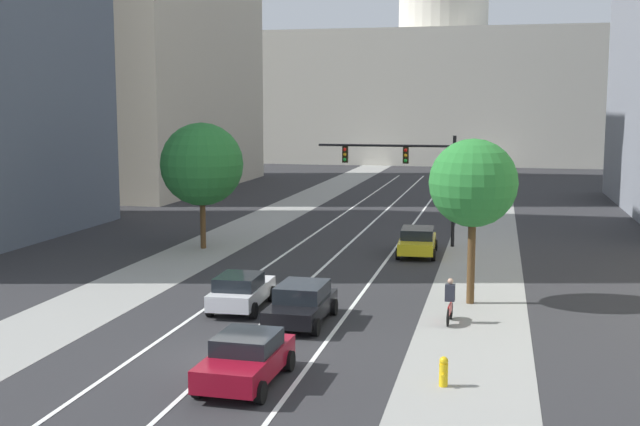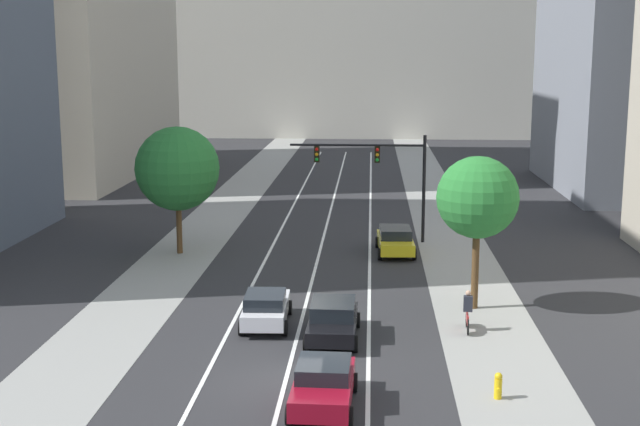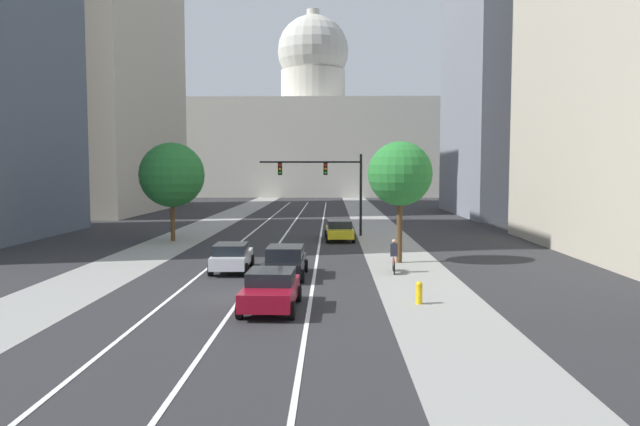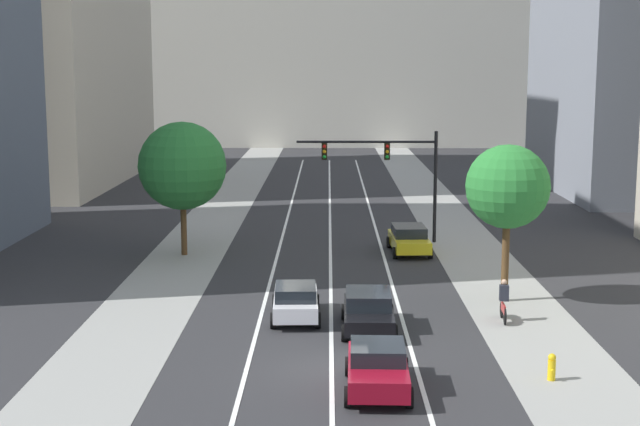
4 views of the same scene
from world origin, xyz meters
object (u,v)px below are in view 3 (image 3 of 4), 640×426
at_px(car_white, 232,257).
at_px(car_black, 285,261).
at_px(capitol_building, 313,137).
at_px(street_tree_near_right, 400,174).
at_px(fire_hydrant, 419,292).
at_px(traffic_signal_mast, 328,178).
at_px(car_yellow, 339,230).
at_px(street_tree_near_left, 172,175).
at_px(cyclist, 394,256).
at_px(car_crimson, 271,289).

relative_size(car_white, car_black, 0.97).
relative_size(capitol_building, street_tree_near_right, 7.79).
height_order(car_white, fire_hydrant, car_white).
bearing_deg(car_black, traffic_signal_mast, -5.62).
bearing_deg(traffic_signal_mast, street_tree_near_right, -73.17).
bearing_deg(traffic_signal_mast, car_yellow, -74.72).
bearing_deg(fire_hydrant, traffic_signal_mast, 98.81).
relative_size(car_white, traffic_signal_mast, 0.53).
bearing_deg(fire_hydrant, car_black, 134.55).
distance_m(capitol_building, traffic_signal_mast, 74.55).
xyz_separation_m(street_tree_near_left, street_tree_near_right, (15.48, -9.79, 0.16)).
distance_m(capitol_building, car_white, 91.29).
bearing_deg(car_white, street_tree_near_right, -73.40).
bearing_deg(fire_hydrant, street_tree_near_right, 87.77).
distance_m(street_tree_near_left, street_tree_near_right, 18.32).
bearing_deg(car_black, cyclist, -76.72).
relative_size(capitol_building, street_tree_near_left, 7.38).
bearing_deg(street_tree_near_right, fire_hydrant, -92.23).
bearing_deg(street_tree_near_left, capitol_building, 84.18).
bearing_deg(car_crimson, street_tree_near_left, 25.62).
distance_m(capitol_building, car_yellow, 78.09).
xyz_separation_m(capitol_building, car_white, (-1.43, -90.60, -11.11)).
bearing_deg(street_tree_near_left, car_crimson, -66.00).
xyz_separation_m(cyclist, street_tree_near_left, (-14.83, 13.04, 4.00)).
relative_size(traffic_signal_mast, fire_hydrant, 8.89).
height_order(car_yellow, street_tree_near_left, street_tree_near_left).
xyz_separation_m(car_crimson, traffic_signal_mast, (2.03, 24.75, 3.82)).
relative_size(car_crimson, fire_hydrant, 4.63).
relative_size(car_yellow, cyclist, 2.64).
relative_size(traffic_signal_mast, cyclist, 4.70).
bearing_deg(car_crimson, car_yellow, -5.93).
distance_m(car_white, cyclist, 8.34).
bearing_deg(capitol_building, traffic_signal_mast, -87.32).
relative_size(capitol_building, car_crimson, 12.66).
bearing_deg(car_crimson, traffic_signal_mast, -3.08).
height_order(car_yellow, street_tree_near_right, street_tree_near_right).
height_order(capitol_building, car_crimson, capitol_building).
bearing_deg(car_crimson, car_black, 1.61).
height_order(fire_hydrant, street_tree_near_right, street_tree_near_right).
height_order(car_white, cyclist, cyclist).
bearing_deg(street_tree_near_right, cyclist, -101.31).
distance_m(car_white, fire_hydrant, 11.26).
height_order(car_black, cyclist, cyclist).
distance_m(car_black, cyclist, 5.60).
height_order(capitol_building, car_black, capitol_building).
height_order(traffic_signal_mast, cyclist, traffic_signal_mast).
relative_size(capitol_building, cyclist, 30.99).
distance_m(car_crimson, fire_hydrant, 5.81).
xyz_separation_m(capitol_building, street_tree_near_left, (-7.93, -77.82, -7.03)).
bearing_deg(traffic_signal_mast, car_black, -96.45).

